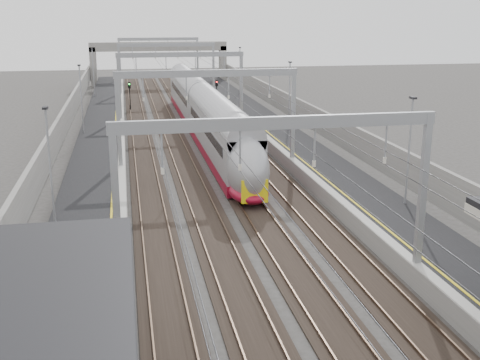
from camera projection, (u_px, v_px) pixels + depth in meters
name	position (u px, v px, depth m)	size (l,w,h in m)	color
platform_left	(98.00, 163.00, 45.34)	(4.00, 120.00, 1.00)	black
platform_right	(302.00, 154.00, 48.24)	(4.00, 120.00, 1.00)	black
tracks	(204.00, 164.00, 46.91)	(11.40, 140.00, 0.20)	black
overhead_line	(192.00, 77.00, 51.53)	(13.00, 140.00, 6.60)	gray
overbridge	(159.00, 52.00, 97.53)	(22.00, 2.20, 6.90)	slate
wall_left	(53.00, 151.00, 44.46)	(0.30, 120.00, 3.20)	slate
wall_right	(341.00, 139.00, 48.52)	(0.30, 120.00, 3.20)	slate
train	(206.00, 118.00, 55.87)	(2.56, 46.65, 4.05)	maroon
signal_green	(130.00, 91.00, 71.92)	(0.32, 0.32, 3.48)	black
signal_red_near	(210.00, 100.00, 64.71)	(0.32, 0.32, 3.48)	black
signal_red_far	(217.00, 89.00, 74.04)	(0.32, 0.32, 3.48)	black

